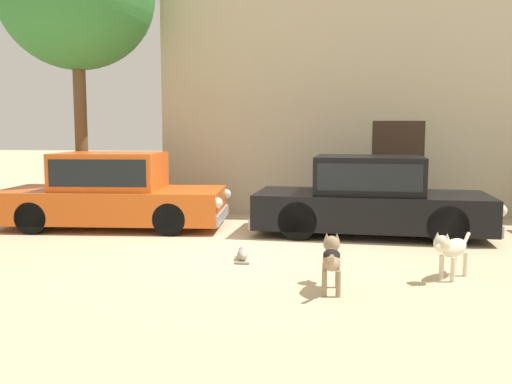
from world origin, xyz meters
The scene contains 7 objects.
ground_plane centered at (0.00, 0.00, 0.00)m, with size 80.00×80.00×0.00m, color #CCB78E.
parked_sedan_nearest centered at (-2.80, 1.59, 0.72)m, with size 4.51×2.04×1.47m.
parked_sedan_second centered at (2.14, 1.48, 0.70)m, with size 4.37×1.95×1.44m.
apartment_block centered at (5.13, 6.49, 4.22)m, with size 14.97×6.01×8.45m.
stray_dog_spotted centered at (1.42, -2.13, 0.40)m, with size 0.22×0.98×0.64m.
stray_dog_tan centered at (2.94, -1.46, 0.40)m, with size 0.65×0.85×0.65m.
stray_cat centered at (0.14, -0.73, 0.08)m, with size 0.25×0.56×0.16m.
Camera 1 is at (1.34, -8.48, 1.90)m, focal length 37.99 mm.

